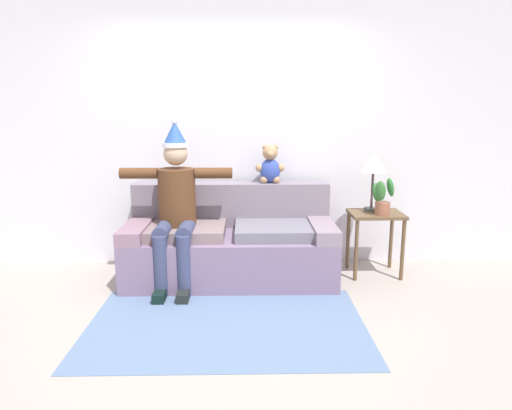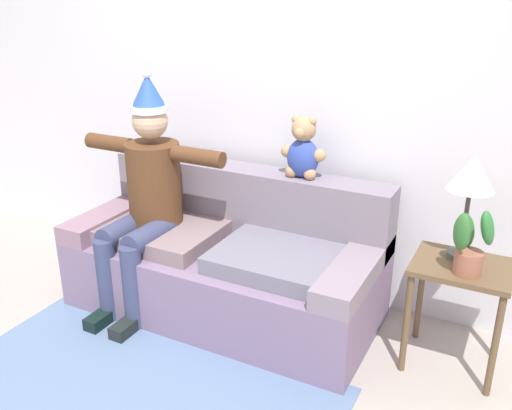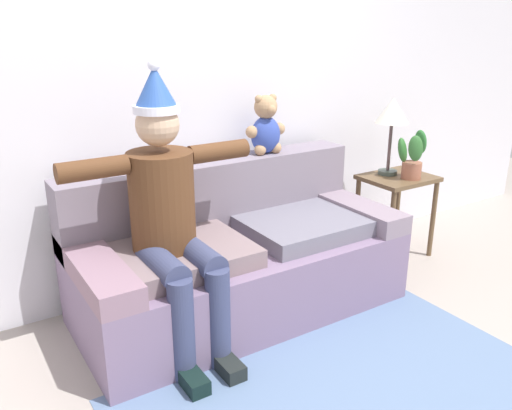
{
  "view_description": "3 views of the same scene",
  "coord_description": "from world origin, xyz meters",
  "px_view_note": "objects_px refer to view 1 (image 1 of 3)",
  "views": [
    {
      "loc": [
        0.16,
        -3.17,
        1.59
      ],
      "look_at": [
        0.24,
        0.98,
        0.72
      ],
      "focal_mm": 31.96,
      "sensor_mm": 36.0,
      "label": 1
    },
    {
      "loc": [
        1.63,
        -1.71,
        1.95
      ],
      "look_at": [
        0.3,
        0.86,
        0.82
      ],
      "focal_mm": 38.99,
      "sensor_mm": 36.0,
      "label": 2
    },
    {
      "loc": [
        -1.47,
        -1.5,
        1.67
      ],
      "look_at": [
        0.04,
        0.88,
        0.7
      ],
      "focal_mm": 37.0,
      "sensor_mm": 36.0,
      "label": 3
    }
  ],
  "objects_px": {
    "table_lamp": "(373,166)",
    "potted_plant": "(382,198)",
    "side_table": "(375,224)",
    "teddy_bear": "(270,166)",
    "person_seated": "(176,202)",
    "couch": "(231,243)"
  },
  "relations": [
    {
      "from": "person_seated",
      "to": "side_table",
      "type": "xyz_separation_m",
      "value": [
        1.89,
        0.2,
        -0.27
      ]
    },
    {
      "from": "table_lamp",
      "to": "side_table",
      "type": "bearing_deg",
      "value": -71.9
    },
    {
      "from": "person_seated",
      "to": "side_table",
      "type": "bearing_deg",
      "value": 6.14
    },
    {
      "from": "side_table",
      "to": "potted_plant",
      "type": "xyz_separation_m",
      "value": [
        0.03,
        -0.09,
        0.28
      ]
    },
    {
      "from": "couch",
      "to": "person_seated",
      "type": "xyz_separation_m",
      "value": [
        -0.49,
        -0.17,
        0.43
      ]
    },
    {
      "from": "potted_plant",
      "to": "person_seated",
      "type": "bearing_deg",
      "value": -176.6
    },
    {
      "from": "side_table",
      "to": "teddy_bear",
      "type": "bearing_deg",
      "value": 167.1
    },
    {
      "from": "teddy_bear",
      "to": "potted_plant",
      "type": "distance_m",
      "value": 1.12
    },
    {
      "from": "person_seated",
      "to": "potted_plant",
      "type": "distance_m",
      "value": 1.91
    },
    {
      "from": "table_lamp",
      "to": "potted_plant",
      "type": "bearing_deg",
      "value": -72.82
    },
    {
      "from": "side_table",
      "to": "table_lamp",
      "type": "height_order",
      "value": "table_lamp"
    },
    {
      "from": "teddy_bear",
      "to": "potted_plant",
      "type": "bearing_deg",
      "value": -17.19
    },
    {
      "from": "couch",
      "to": "teddy_bear",
      "type": "height_order",
      "value": "teddy_bear"
    },
    {
      "from": "person_seated",
      "to": "teddy_bear",
      "type": "bearing_deg",
      "value": 26.43
    },
    {
      "from": "person_seated",
      "to": "side_table",
      "type": "relative_size",
      "value": 2.45
    },
    {
      "from": "couch",
      "to": "person_seated",
      "type": "height_order",
      "value": "person_seated"
    },
    {
      "from": "table_lamp",
      "to": "person_seated",
      "type": "bearing_deg",
      "value": -171.28
    },
    {
      "from": "table_lamp",
      "to": "potted_plant",
      "type": "height_order",
      "value": "table_lamp"
    },
    {
      "from": "person_seated",
      "to": "teddy_bear",
      "type": "height_order",
      "value": "person_seated"
    },
    {
      "from": "person_seated",
      "to": "table_lamp",
      "type": "distance_m",
      "value": 1.9
    },
    {
      "from": "side_table",
      "to": "potted_plant",
      "type": "distance_m",
      "value": 0.29
    },
    {
      "from": "teddy_bear",
      "to": "side_table",
      "type": "xyz_separation_m",
      "value": [
        1.01,
        -0.23,
        -0.54
      ]
    }
  ]
}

